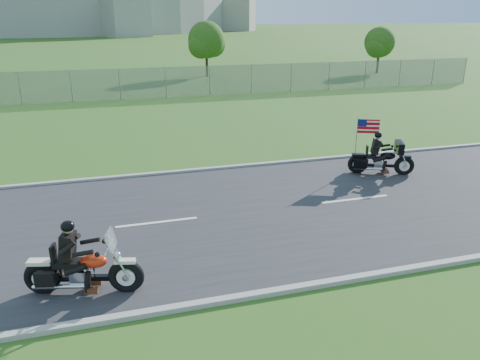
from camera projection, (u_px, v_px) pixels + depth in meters
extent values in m
plane|color=#295B1C|center=(228.00, 215.00, 13.20)|extent=(420.00, 420.00, 0.00)
cube|color=#28282B|center=(228.00, 215.00, 13.19)|extent=(120.00, 8.00, 0.04)
cube|color=#9E9B93|center=(199.00, 170.00, 16.84)|extent=(120.00, 0.18, 0.12)
cube|color=#9E9B93|center=(279.00, 291.00, 9.52)|extent=(120.00, 0.18, 0.12)
cube|color=gray|center=(71.00, 86.00, 29.62)|extent=(60.00, 0.03, 2.00)
cylinder|color=#382316|center=(207.00, 62.00, 41.46)|extent=(0.22, 0.22, 2.52)
sphere|color=#214713|center=(206.00, 40.00, 40.82)|extent=(3.20, 3.20, 3.20)
sphere|color=#214713|center=(212.00, 44.00, 41.55)|extent=(2.40, 2.40, 2.40)
sphere|color=#214713|center=(201.00, 45.00, 40.47)|extent=(2.24, 2.24, 2.24)
cylinder|color=#382316|center=(378.00, 61.00, 43.91)|extent=(0.22, 0.22, 2.24)
sphere|color=#214713|center=(380.00, 42.00, 43.34)|extent=(2.80, 2.80, 2.80)
sphere|color=#214713|center=(382.00, 45.00, 43.97)|extent=(2.10, 2.10, 2.10)
sphere|color=#214713|center=(377.00, 47.00, 43.03)|extent=(1.96, 1.96, 1.96)
torus|color=black|center=(126.00, 276.00, 9.45)|extent=(0.75, 0.35, 0.73)
torus|color=black|center=(42.00, 278.00, 9.40)|extent=(0.75, 0.35, 0.73)
ellipsoid|color=red|center=(93.00, 261.00, 9.32)|extent=(0.62, 0.44, 0.28)
cube|color=black|center=(68.00, 263.00, 9.31)|extent=(0.60, 0.42, 0.12)
cube|color=black|center=(68.00, 246.00, 9.18)|extent=(0.33, 0.44, 0.54)
sphere|color=black|center=(68.00, 226.00, 9.04)|extent=(0.32, 0.32, 0.27)
cube|color=silver|center=(111.00, 239.00, 9.17)|extent=(0.15, 0.45, 0.40)
torus|color=black|center=(404.00, 166.00, 16.32)|extent=(0.70, 0.43, 0.69)
torus|color=black|center=(358.00, 164.00, 16.51)|extent=(0.70, 0.43, 0.69)
ellipsoid|color=black|center=(388.00, 156.00, 16.27)|extent=(0.60, 0.48, 0.26)
cube|color=black|center=(373.00, 156.00, 16.34)|extent=(0.58, 0.46, 0.11)
cube|color=black|center=(376.00, 146.00, 16.22)|extent=(0.36, 0.43, 0.52)
sphere|color=black|center=(378.00, 135.00, 16.07)|extent=(0.33, 0.33, 0.25)
cube|color=black|center=(399.00, 147.00, 16.12)|extent=(0.49, 0.77, 0.37)
cube|color=#B70C11|center=(368.00, 126.00, 16.20)|extent=(0.70, 0.32, 0.49)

